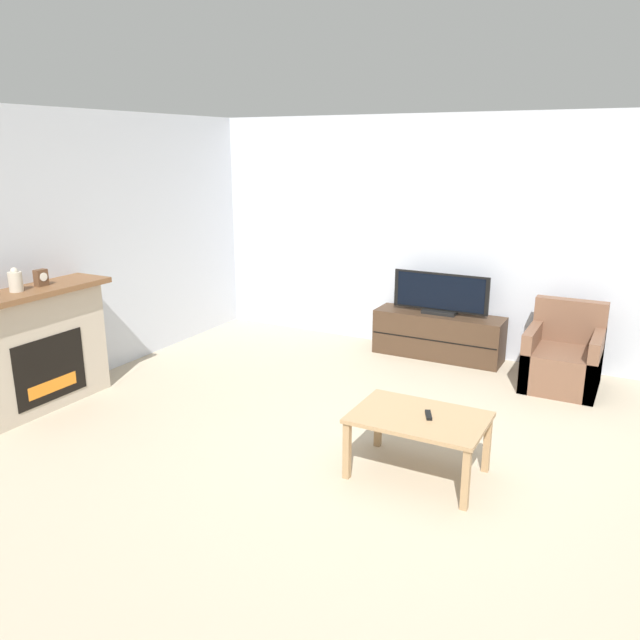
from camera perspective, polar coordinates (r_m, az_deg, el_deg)
The scene contains 11 objects.
ground_plane at distance 4.81m, azimuth 7.13°, elevation -13.74°, with size 24.00×24.00×0.00m, color tan.
wall_back at distance 7.16m, azimuth 16.30°, elevation 6.99°, with size 12.00×0.06×2.70m.
wall_left at distance 6.48m, azimuth -23.74°, elevation 5.45°, with size 0.06×12.00×2.70m.
fireplace at distance 6.24m, azimuth -24.66°, elevation -2.38°, with size 0.49×1.46×1.13m.
mantel_vase_centre_left at distance 6.01m, azimuth -26.08°, elevation 3.24°, with size 0.12×0.12×0.21m.
mantel_clock at distance 6.16m, azimuth -24.15°, elevation 3.55°, with size 0.08×0.11×0.15m.
tv_stand at distance 7.27m, azimuth 10.76°, elevation -1.39°, with size 1.46×0.43×0.51m.
tv at distance 7.14m, azimuth 10.94°, elevation 2.24°, with size 1.09×0.18×0.47m.
armchair at distance 6.72m, azimuth 21.32°, elevation -3.42°, with size 0.70×0.76×0.84m.
coffee_table at distance 4.63m, azimuth 9.03°, elevation -9.31°, with size 0.95×0.66×0.47m.
remote at distance 4.61m, azimuth 9.89°, elevation -8.56°, with size 0.10×0.15×0.02m.
Camera 1 is at (1.45, -3.94, 2.35)m, focal length 35.00 mm.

